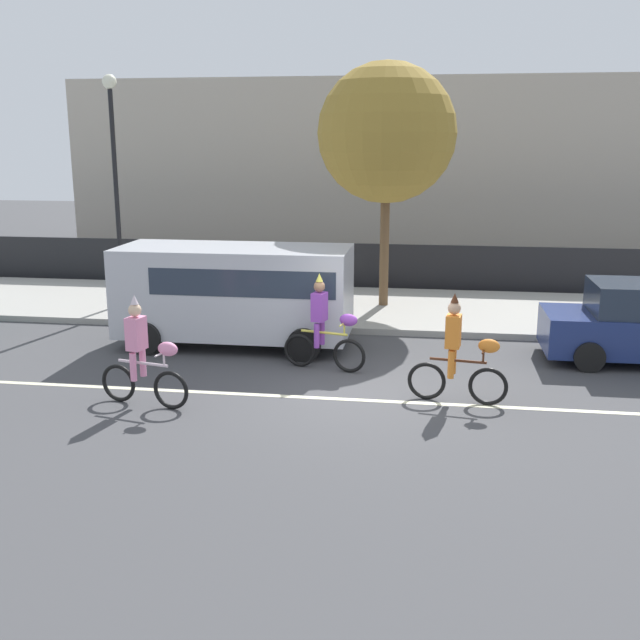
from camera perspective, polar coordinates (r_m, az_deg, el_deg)
name	(u,v)px	position (r m, az deg, el deg)	size (l,w,h in m)	color
ground_plane	(359,391)	(13.60, 2.96, -5.40)	(80.00, 80.00, 0.00)	#424244
road_centre_line	(356,400)	(13.13, 2.75, -6.09)	(36.00, 0.14, 0.01)	beige
sidewalk_curb	(383,309)	(19.83, 4.80, 0.86)	(60.00, 5.00, 0.15)	#9E9B93
fence_line	(390,267)	(22.55, 5.32, 4.01)	(40.00, 0.08, 1.40)	black
building_backdrop	(449,169)	(30.84, 9.81, 11.26)	(28.00, 8.00, 6.58)	#B2A899
parade_cyclist_pink	(143,358)	(12.95, -13.31, -2.84)	(1.69, 0.56, 1.92)	black
parade_cyclist_purple	(325,328)	(14.59, 0.37, -0.63)	(1.69, 0.58, 1.92)	black
parade_cyclist_orange	(459,356)	(12.97, 10.55, -2.68)	(1.71, 0.52, 1.92)	black
parked_van_silver	(238,288)	(16.35, -6.27, 2.41)	(5.00, 2.22, 2.18)	silver
street_lamp_post	(114,157)	(20.17, -15.41, 11.86)	(0.36, 0.36, 5.86)	black
street_tree_near_lamp	(387,133)	(19.52, 5.11, 13.98)	(3.53, 3.53, 6.20)	brown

